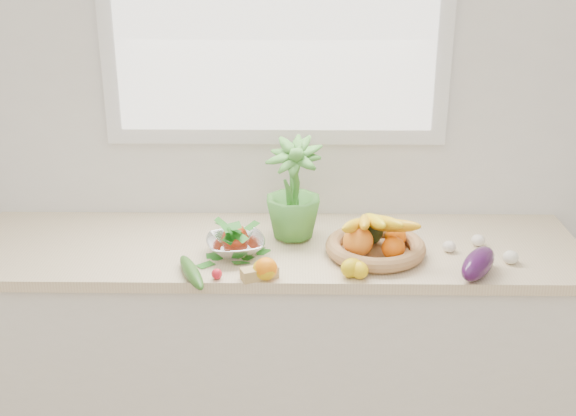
{
  "coord_description": "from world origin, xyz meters",
  "views": [
    {
      "loc": [
        0.08,
        -0.46,
        2.0
      ],
      "look_at": [
        0.05,
        1.93,
        1.05
      ],
      "focal_mm": 45.0,
      "sensor_mm": 36.0,
      "label": 1
    }
  ],
  "objects_px": {
    "cucumber": "(191,272)",
    "fruit_basket": "(375,242)",
    "apple": "(235,236)",
    "eggplant": "(478,264)",
    "potted_herb": "(293,188)",
    "colander_with_spinach": "(236,241)"
  },
  "relations": [
    {
      "from": "potted_herb",
      "to": "fruit_basket",
      "type": "distance_m",
      "value": 0.35
    },
    {
      "from": "eggplant",
      "to": "cucumber",
      "type": "distance_m",
      "value": 0.95
    },
    {
      "from": "eggplant",
      "to": "colander_with_spinach",
      "type": "xyz_separation_m",
      "value": [
        -0.82,
        0.15,
        0.01
      ]
    },
    {
      "from": "eggplant",
      "to": "cucumber",
      "type": "bearing_deg",
      "value": -177.95
    },
    {
      "from": "apple",
      "to": "eggplant",
      "type": "relative_size",
      "value": 0.39
    },
    {
      "from": "eggplant",
      "to": "potted_herb",
      "type": "xyz_separation_m",
      "value": [
        -0.62,
        0.3,
        0.15
      ]
    },
    {
      "from": "apple",
      "to": "cucumber",
      "type": "bearing_deg",
      "value": -116.8
    },
    {
      "from": "apple",
      "to": "fruit_basket",
      "type": "xyz_separation_m",
      "value": [
        0.5,
        -0.06,
        0.01
      ]
    },
    {
      "from": "eggplant",
      "to": "potted_herb",
      "type": "height_order",
      "value": "potted_herb"
    },
    {
      "from": "eggplant",
      "to": "potted_herb",
      "type": "bearing_deg",
      "value": 154.02
    },
    {
      "from": "eggplant",
      "to": "colander_with_spinach",
      "type": "distance_m",
      "value": 0.83
    },
    {
      "from": "eggplant",
      "to": "cucumber",
      "type": "relative_size",
      "value": 0.88
    },
    {
      "from": "cucumber",
      "to": "potted_herb",
      "type": "bearing_deg",
      "value": 45.11
    },
    {
      "from": "apple",
      "to": "eggplant",
      "type": "bearing_deg",
      "value": -14.55
    },
    {
      "from": "fruit_basket",
      "to": "eggplant",
      "type": "bearing_deg",
      "value": -25.78
    },
    {
      "from": "apple",
      "to": "potted_herb",
      "type": "distance_m",
      "value": 0.27
    },
    {
      "from": "cucumber",
      "to": "fruit_basket",
      "type": "height_order",
      "value": "fruit_basket"
    },
    {
      "from": "fruit_basket",
      "to": "colander_with_spinach",
      "type": "relative_size",
      "value": 1.74
    },
    {
      "from": "fruit_basket",
      "to": "colander_with_spinach",
      "type": "bearing_deg",
      "value": -178.65
    },
    {
      "from": "apple",
      "to": "potted_herb",
      "type": "xyz_separation_m",
      "value": [
        0.21,
        0.09,
        0.15
      ]
    },
    {
      "from": "apple",
      "to": "fruit_basket",
      "type": "height_order",
      "value": "fruit_basket"
    },
    {
      "from": "colander_with_spinach",
      "to": "eggplant",
      "type": "bearing_deg",
      "value": -10.15
    }
  ]
}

